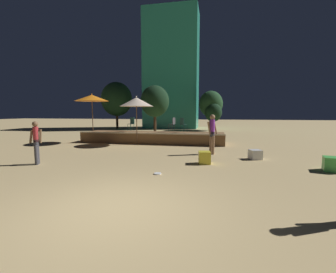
{
  "coord_description": "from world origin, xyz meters",
  "views": [
    {
      "loc": [
        1.94,
        -4.19,
        1.98
      ],
      "look_at": [
        0.0,
        5.49,
        0.92
      ],
      "focal_mm": 24.0,
      "sensor_mm": 36.0,
      "label": 1
    }
  ],
  "objects_px": {
    "cube_seat_0": "(255,155)",
    "bistro_chair_0": "(173,123)",
    "cube_seat_1": "(332,164)",
    "background_tree_1": "(213,113)",
    "patio_umbrella_0": "(92,98)",
    "cube_seat_2": "(205,158)",
    "patio_umbrella_1": "(136,102)",
    "person_2": "(36,142)",
    "bistro_chair_1": "(183,123)",
    "bistro_chair_2": "(132,123)",
    "frisbee_disc": "(158,174)",
    "background_tree_3": "(211,104)",
    "background_tree_0": "(155,101)",
    "person_0": "(212,132)",
    "background_tree_2": "(117,99)"
  },
  "relations": [
    {
      "from": "cube_seat_0",
      "to": "bistro_chair_0",
      "type": "height_order",
      "value": "bistro_chair_0"
    },
    {
      "from": "cube_seat_1",
      "to": "background_tree_1",
      "type": "height_order",
      "value": "background_tree_1"
    },
    {
      "from": "cube_seat_1",
      "to": "cube_seat_0",
      "type": "bearing_deg",
      "value": 144.48
    },
    {
      "from": "patio_umbrella_0",
      "to": "cube_seat_2",
      "type": "relative_size",
      "value": 6.4
    },
    {
      "from": "patio_umbrella_1",
      "to": "person_2",
      "type": "xyz_separation_m",
      "value": [
        -1.99,
        -5.79,
        -1.73
      ]
    },
    {
      "from": "bistro_chair_1",
      "to": "bistro_chair_2",
      "type": "relative_size",
      "value": 1.0
    },
    {
      "from": "patio_umbrella_1",
      "to": "cube_seat_1",
      "type": "distance_m",
      "value": 10.05
    },
    {
      "from": "patio_umbrella_1",
      "to": "cube_seat_1",
      "type": "height_order",
      "value": "patio_umbrella_1"
    },
    {
      "from": "patio_umbrella_0",
      "to": "patio_umbrella_1",
      "type": "xyz_separation_m",
      "value": [
        3.12,
        -0.31,
        -0.29
      ]
    },
    {
      "from": "patio_umbrella_1",
      "to": "frisbee_disc",
      "type": "bearing_deg",
      "value": -65.33
    },
    {
      "from": "bistro_chair_2",
      "to": "background_tree_1",
      "type": "bearing_deg",
      "value": 81.46
    },
    {
      "from": "background_tree_1",
      "to": "background_tree_3",
      "type": "bearing_deg",
      "value": 108.39
    },
    {
      "from": "patio_umbrella_0",
      "to": "frisbee_disc",
      "type": "relative_size",
      "value": 13.14
    },
    {
      "from": "person_2",
      "to": "cube_seat_0",
      "type": "bearing_deg",
      "value": -98.06
    },
    {
      "from": "cube_seat_1",
      "to": "background_tree_0",
      "type": "distance_m",
      "value": 16.31
    },
    {
      "from": "cube_seat_1",
      "to": "background_tree_1",
      "type": "xyz_separation_m",
      "value": [
        -3.97,
        16.47,
        1.73
      ]
    },
    {
      "from": "cube_seat_0",
      "to": "cube_seat_1",
      "type": "xyz_separation_m",
      "value": [
        2.19,
        -1.57,
        0.04
      ]
    },
    {
      "from": "cube_seat_1",
      "to": "background_tree_3",
      "type": "relative_size",
      "value": 0.14
    },
    {
      "from": "patio_umbrella_0",
      "to": "person_0",
      "type": "height_order",
      "value": "patio_umbrella_0"
    },
    {
      "from": "background_tree_2",
      "to": "person_0",
      "type": "bearing_deg",
      "value": -52.54
    },
    {
      "from": "bistro_chair_0",
      "to": "background_tree_0",
      "type": "xyz_separation_m",
      "value": [
        -2.9,
        6.3,
        1.77
      ]
    },
    {
      "from": "bistro_chair_1",
      "to": "background_tree_0",
      "type": "relative_size",
      "value": 0.2
    },
    {
      "from": "person_0",
      "to": "cube_seat_0",
      "type": "bearing_deg",
      "value": 26.91
    },
    {
      "from": "cube_seat_0",
      "to": "cube_seat_1",
      "type": "height_order",
      "value": "cube_seat_1"
    },
    {
      "from": "cube_seat_0",
      "to": "bistro_chair_1",
      "type": "height_order",
      "value": "bistro_chair_1"
    },
    {
      "from": "background_tree_2",
      "to": "bistro_chair_2",
      "type": "bearing_deg",
      "value": -61.42
    },
    {
      "from": "cube_seat_1",
      "to": "person_0",
      "type": "height_order",
      "value": "person_0"
    },
    {
      "from": "cube_seat_1",
      "to": "frisbee_disc",
      "type": "xyz_separation_m",
      "value": [
        -5.7,
        -1.51,
        -0.22
      ]
    },
    {
      "from": "background_tree_1",
      "to": "cube_seat_1",
      "type": "bearing_deg",
      "value": -76.44
    },
    {
      "from": "patio_umbrella_0",
      "to": "background_tree_1",
      "type": "relative_size",
      "value": 1.06
    },
    {
      "from": "person_2",
      "to": "cube_seat_1",
      "type": "bearing_deg",
      "value": -109.77
    },
    {
      "from": "bistro_chair_2",
      "to": "bistro_chair_1",
      "type": "bearing_deg",
      "value": 16.91
    },
    {
      "from": "person_2",
      "to": "bistro_chair_2",
      "type": "distance_m",
      "value": 7.6
    },
    {
      "from": "cube_seat_1",
      "to": "cube_seat_2",
      "type": "distance_m",
      "value": 4.29
    },
    {
      "from": "frisbee_disc",
      "to": "bistro_chair_0",
      "type": "bearing_deg",
      "value": 96.7
    },
    {
      "from": "cube_seat_1",
      "to": "person_0",
      "type": "relative_size",
      "value": 0.34
    },
    {
      "from": "background_tree_0",
      "to": "cube_seat_2",
      "type": "bearing_deg",
      "value": -67.3
    },
    {
      "from": "bistro_chair_2",
      "to": "background_tree_2",
      "type": "distance_m",
      "value": 12.73
    },
    {
      "from": "bistro_chair_2",
      "to": "background_tree_0",
      "type": "relative_size",
      "value": 0.2
    },
    {
      "from": "person_2",
      "to": "background_tree_1",
      "type": "distance_m",
      "value": 18.77
    },
    {
      "from": "background_tree_2",
      "to": "patio_umbrella_1",
      "type": "bearing_deg",
      "value": -61.28
    },
    {
      "from": "patio_umbrella_0",
      "to": "cube_seat_1",
      "type": "xyz_separation_m",
      "value": [
        11.68,
        -5.02,
        -2.66
      ]
    },
    {
      "from": "patio_umbrella_0",
      "to": "cube_seat_1",
      "type": "bearing_deg",
      "value": -23.25
    },
    {
      "from": "patio_umbrella_0",
      "to": "background_tree_0",
      "type": "bearing_deg",
      "value": 74.96
    },
    {
      "from": "person_2",
      "to": "patio_umbrella_0",
      "type": "bearing_deg",
      "value": -15.14
    },
    {
      "from": "person_2",
      "to": "background_tree_2",
      "type": "xyz_separation_m",
      "value": [
        -4.98,
        18.52,
        2.7
      ]
    },
    {
      "from": "frisbee_disc",
      "to": "bistro_chair_2",
      "type": "bearing_deg",
      "value": 115.79
    },
    {
      "from": "cube_seat_0",
      "to": "bistro_chair_1",
      "type": "distance_m",
      "value": 6.05
    },
    {
      "from": "person_0",
      "to": "bistro_chair_1",
      "type": "height_order",
      "value": "person_0"
    },
    {
      "from": "background_tree_3",
      "to": "cube_seat_2",
      "type": "bearing_deg",
      "value": -90.05
    }
  ]
}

